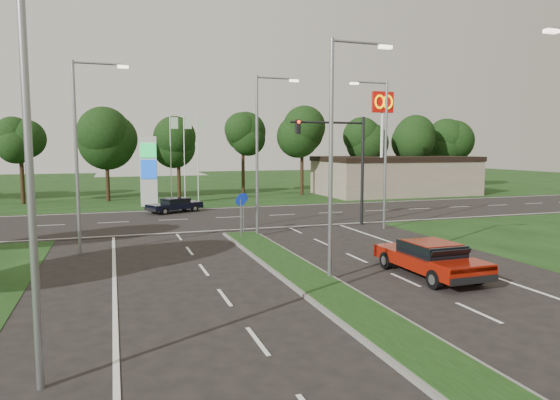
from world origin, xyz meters
name	(u,v)px	position (x,y,z in m)	size (l,w,h in m)	color
ground	(396,339)	(0.00, 0.00, 0.00)	(160.00, 160.00, 0.00)	black
verge_far	(169,186)	(0.00, 55.00, 0.00)	(160.00, 50.00, 0.02)	black
cross_road	(216,218)	(0.00, 24.00, 0.00)	(160.00, 12.00, 0.02)	black
median_kerb	(332,295)	(0.00, 4.00, 0.06)	(2.00, 26.00, 0.12)	slate
commercial_building	(395,176)	(22.00, 36.00, 2.00)	(16.00, 9.00, 4.00)	gray
streetlight_median_near	(336,146)	(1.00, 6.00, 5.08)	(2.53, 0.22, 9.00)	gray
streetlight_median_far	(260,147)	(1.00, 16.00, 5.08)	(2.53, 0.22, 9.00)	gray
streetlight_left_near	(39,145)	(-8.30, 0.00, 5.08)	(2.53, 0.22, 9.00)	gray
streetlight_left_far	(81,146)	(-8.30, 14.00, 5.08)	(2.53, 0.22, 9.00)	gray
streetlight_right_far	(383,147)	(8.80, 16.00, 5.08)	(2.53, 0.22, 9.00)	gray
traffic_signal	(344,154)	(7.19, 18.00, 4.65)	(5.10, 0.42, 7.00)	black
median_signs	(242,206)	(0.00, 16.40, 1.71)	(1.16, 1.76, 2.38)	gray
gas_pylon	(151,169)	(-3.79, 33.05, 3.20)	(5.80, 1.26, 8.00)	silver
mcdonalds_sign	(383,117)	(18.00, 31.97, 7.99)	(2.20, 0.47, 10.40)	silver
treeline_far	(185,130)	(0.10, 39.93, 6.83)	(6.00, 6.00, 9.90)	black
red_sedan	(430,258)	(4.72, 5.23, 0.74)	(2.19, 5.06, 1.38)	maroon
navy_sedan	(175,205)	(-2.43, 28.01, 0.61)	(4.47, 3.27, 1.14)	black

